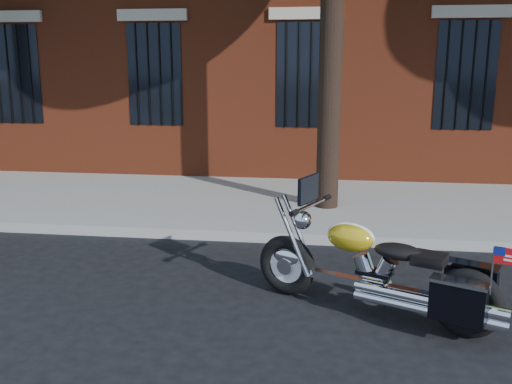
# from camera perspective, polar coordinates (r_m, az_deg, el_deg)

# --- Properties ---
(ground) EXTENTS (120.00, 120.00, 0.00)m
(ground) POSITION_cam_1_polar(r_m,az_deg,el_deg) (6.72, 2.39, -8.66)
(ground) COLOR black
(ground) RESTS_ON ground
(curb) EXTENTS (40.00, 0.16, 0.15)m
(curb) POSITION_cam_1_polar(r_m,az_deg,el_deg) (7.99, 3.31, -4.53)
(curb) COLOR gray
(curb) RESTS_ON ground
(sidewalk) EXTENTS (40.00, 3.60, 0.15)m
(sidewalk) POSITION_cam_1_polar(r_m,az_deg,el_deg) (9.79, 4.15, -1.24)
(sidewalk) COLOR gray
(sidewalk) RESTS_ON ground
(motorcycle) EXTENTS (2.36, 1.47, 1.33)m
(motorcycle) POSITION_cam_1_polar(r_m,az_deg,el_deg) (5.74, 12.55, -8.04)
(motorcycle) COLOR black
(motorcycle) RESTS_ON ground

